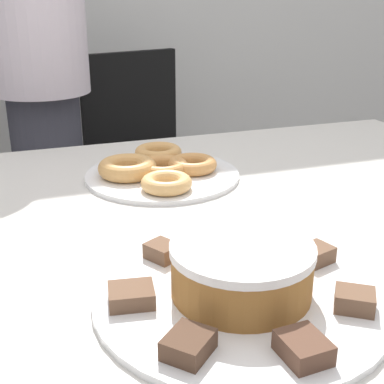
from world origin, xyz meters
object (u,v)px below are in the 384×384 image
object	(u,v)px
office_chair_right	(151,182)
frosted_cake	(242,269)
plate_cake	(241,295)
person_standing	(40,67)
plate_donuts	(162,175)

from	to	relation	value
office_chair_right	frosted_cake	distance (m)	1.36
office_chair_right	plate_cake	bearing A→B (deg)	-114.26
person_standing	frosted_cake	distance (m)	1.18
office_chair_right	plate_cake	world-z (taller)	office_chair_right
plate_donuts	frosted_cake	world-z (taller)	frosted_cake
plate_cake	plate_donuts	distance (m)	0.51
office_chair_right	plate_donuts	bearing A→B (deg)	-117.54
plate_donuts	frosted_cake	size ratio (longest dim) A/B	1.77
plate_donuts	frosted_cake	bearing A→B (deg)	-94.18
plate_donuts	plate_cake	bearing A→B (deg)	-94.18
frosted_cake	person_standing	bearing A→B (deg)	97.94
person_standing	plate_cake	world-z (taller)	person_standing
person_standing	plate_cake	xyz separation A→B (m)	(0.16, -1.17, -0.16)
plate_cake	plate_donuts	bearing A→B (deg)	85.82
plate_cake	plate_donuts	world-z (taller)	same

